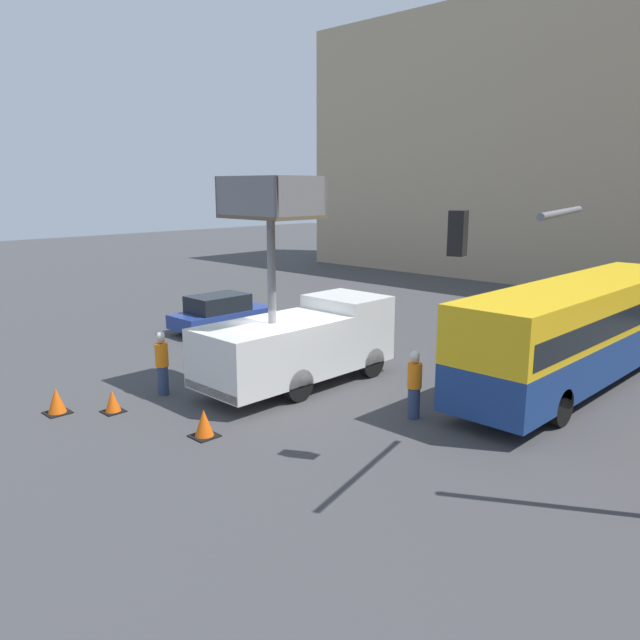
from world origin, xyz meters
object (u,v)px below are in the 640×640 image
Objects in this scene: road_worker_near_truck at (162,363)px; traffic_cone_mid_road at (57,401)px; road_worker_directing at (414,385)px; traffic_cone_far_side at (204,424)px; city_bus at (582,326)px; parked_car_curbside at (221,312)px; traffic_light_pole at (584,298)px; traffic_cone_near_truck at (113,402)px; utility_truck at (300,338)px.

traffic_cone_mid_road is (-0.69, -2.85, -0.61)m from road_worker_near_truck.
road_worker_directing reaches higher than traffic_cone_mid_road.
road_worker_near_truck is 2.70× the size of traffic_cone_far_side.
traffic_cone_mid_road is (-8.98, -12.30, -1.52)m from city_bus.
parked_car_curbside is (-8.95, 7.23, 0.44)m from traffic_cone_far_side.
traffic_light_pole is 1.33× the size of parked_car_curbside.
road_worker_directing is 0.42× the size of parked_car_curbside.
traffic_light_pole is 9.36× the size of traffic_cone_near_truck.
traffic_cone_mid_road is 4.54m from traffic_cone_far_side.
traffic_cone_far_side reaches higher than traffic_cone_near_truck.
parked_car_curbside is at bearing 94.93° from city_bus.
traffic_light_pole is at bearing -17.39° from road_worker_near_truck.
parked_car_curbside is (-5.78, 7.96, 0.48)m from traffic_cone_near_truck.
traffic_light_pole is at bearing 56.78° from road_worker_directing.
road_worker_near_truck is 0.43× the size of parked_car_curbside.
traffic_cone_far_side is (-4.83, -10.47, -1.53)m from city_bus.
city_bus reaches higher than road_worker_directing.
traffic_cone_near_truck is 0.89× the size of traffic_cone_far_side.
traffic_light_pole is 8.16× the size of traffic_cone_mid_road.
traffic_light_pole is at bearing 19.97° from traffic_cone_near_truck.
road_worker_near_truck reaches higher than road_worker_directing.
road_worker_directing reaches higher than traffic_cone_near_truck.
road_worker_near_truck is 2.64× the size of traffic_cone_mid_road.
traffic_light_pole is 11.69m from road_worker_near_truck.
traffic_light_pole is (2.79, -7.28, 2.14)m from city_bus.
traffic_cone_mid_road is (-2.88, -6.29, -1.15)m from utility_truck.
traffic_cone_far_side is at bearing -48.77° from road_worker_directing.
traffic_cone_far_side is at bearing -74.08° from utility_truck.
city_bus is 14.19m from parked_car_curbside.
traffic_cone_mid_road is (-0.99, -1.10, 0.05)m from traffic_cone_near_truck.
road_worker_directing is at bearing 41.28° from traffic_cone_near_truck.
traffic_cone_near_truck is 9.85m from parked_car_curbside.
city_bus is at bearing 20.28° from road_worker_near_truck.
traffic_cone_mid_road is (-11.77, -5.02, -3.66)m from traffic_light_pole.
parked_car_curbside reaches higher than traffic_cone_far_side.
road_worker_near_truck is at bearing -48.59° from parked_car_curbside.
utility_truck is 8.19m from parked_car_curbside.
utility_truck is at bearing -104.49° from road_worker_directing.
traffic_cone_mid_road is at bearing -114.63° from utility_truck.
traffic_light_pole reaches higher than city_bus.
road_worker_directing is 9.57m from traffic_cone_mid_road.
utility_truck is 8.57m from city_bus.
utility_truck reaches higher than parked_car_curbside.
parked_car_curbside is at bearing 125.96° from traffic_cone_near_truck.
road_worker_directing is at bearing 42.32° from traffic_cone_mid_road.
traffic_cone_near_truck is 3.25m from traffic_cone_far_side.
utility_truck is at bearing 171.84° from traffic_light_pole.
city_bus is 2.74× the size of parked_car_curbside.
traffic_cone_mid_road is at bearing -131.96° from traffic_cone_near_truck.
utility_truck is 1.48× the size of parked_car_curbside.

